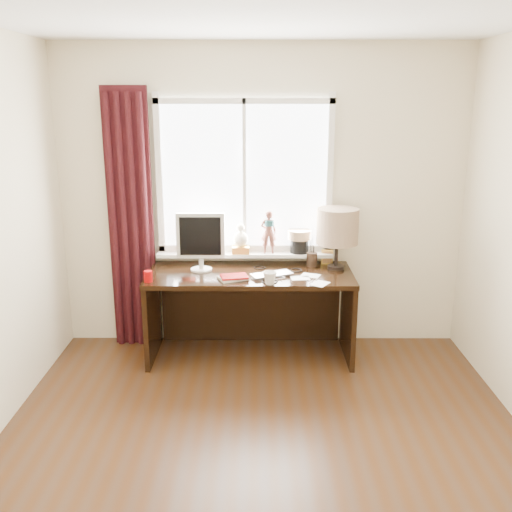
{
  "coord_description": "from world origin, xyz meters",
  "views": [
    {
      "loc": [
        -0.04,
        -2.88,
        2.15
      ],
      "look_at": [
        -0.05,
        1.25,
        1.0
      ],
      "focal_mm": 40.0,
      "sensor_mm": 36.0,
      "label": 1
    }
  ],
  "objects_px": {
    "desk": "(250,296)",
    "monitor": "(201,238)",
    "red_cup": "(148,276)",
    "laptop": "(272,275)",
    "mug": "(270,278)",
    "table_lamp": "(337,227)"
  },
  "relations": [
    {
      "from": "monitor",
      "to": "table_lamp",
      "type": "bearing_deg",
      "value": 2.39
    },
    {
      "from": "laptop",
      "to": "red_cup",
      "type": "distance_m",
      "value": 0.99
    },
    {
      "from": "mug",
      "to": "monitor",
      "type": "distance_m",
      "value": 0.71
    },
    {
      "from": "mug",
      "to": "red_cup",
      "type": "bearing_deg",
      "value": 176.49
    },
    {
      "from": "monitor",
      "to": "table_lamp",
      "type": "height_order",
      "value": "table_lamp"
    },
    {
      "from": "mug",
      "to": "monitor",
      "type": "xyz_separation_m",
      "value": [
        -0.57,
        0.36,
        0.22
      ]
    },
    {
      "from": "desk",
      "to": "monitor",
      "type": "distance_m",
      "value": 0.66
    },
    {
      "from": "mug",
      "to": "laptop",
      "type": "bearing_deg",
      "value": 83.99
    },
    {
      "from": "mug",
      "to": "monitor",
      "type": "relative_size",
      "value": 0.22
    },
    {
      "from": "red_cup",
      "to": "table_lamp",
      "type": "distance_m",
      "value": 1.6
    },
    {
      "from": "red_cup",
      "to": "monitor",
      "type": "bearing_deg",
      "value": 38.2
    },
    {
      "from": "mug",
      "to": "desk",
      "type": "relative_size",
      "value": 0.06
    },
    {
      "from": "laptop",
      "to": "mug",
      "type": "relative_size",
      "value": 3.18
    },
    {
      "from": "table_lamp",
      "to": "desk",
      "type": "bearing_deg",
      "value": -178.76
    },
    {
      "from": "red_cup",
      "to": "laptop",
      "type": "bearing_deg",
      "value": 8.31
    },
    {
      "from": "mug",
      "to": "red_cup",
      "type": "xyz_separation_m",
      "value": [
        -0.96,
        0.06,
        -0.01
      ]
    },
    {
      "from": "mug",
      "to": "desk",
      "type": "bearing_deg",
      "value": 111.66
    },
    {
      "from": "monitor",
      "to": "red_cup",
      "type": "bearing_deg",
      "value": -141.8
    },
    {
      "from": "table_lamp",
      "to": "laptop",
      "type": "bearing_deg",
      "value": -158.95
    },
    {
      "from": "table_lamp",
      "to": "mug",
      "type": "bearing_deg",
      "value": -144.04
    },
    {
      "from": "mug",
      "to": "desk",
      "type": "height_order",
      "value": "mug"
    },
    {
      "from": "mug",
      "to": "monitor",
      "type": "bearing_deg",
      "value": 147.3
    }
  ]
}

